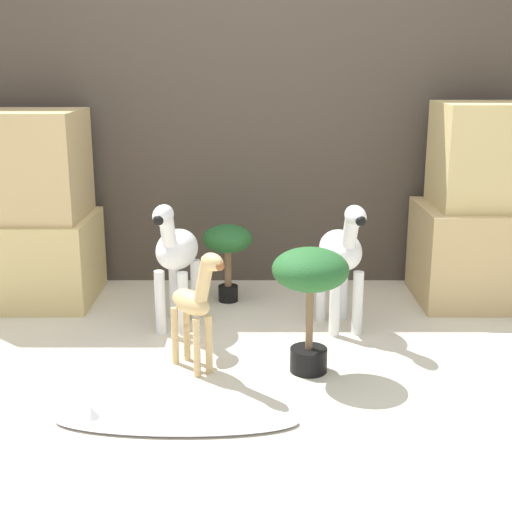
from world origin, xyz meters
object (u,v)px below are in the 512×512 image
object	(u,v)px
potted_palm_front	(225,244)
potted_palm_back	(308,282)
zebra_right	(339,255)
zebra_left	(173,255)
surfboard	(170,420)
giraffe_figurine	(193,303)

from	to	relation	value
potted_palm_front	potted_palm_back	bearing A→B (deg)	-67.76
zebra_right	potted_palm_front	size ratio (longest dim) A/B	1.52
zebra_left	potted_palm_front	xyz separation A→B (m)	(0.25, 0.43, -0.05)
potted_palm_back	zebra_right	bearing A→B (deg)	69.32
potted_palm_front	surfboard	bearing A→B (deg)	-96.27
surfboard	potted_palm_front	bearing A→B (deg)	83.73
giraffe_figurine	potted_palm_back	world-z (taller)	giraffe_figurine
giraffe_figurine	potted_palm_back	size ratio (longest dim) A/B	1.02
zebra_left	surfboard	xyz separation A→B (m)	(0.09, -1.04, -0.39)
zebra_right	potted_palm_back	world-z (taller)	zebra_right
zebra_right	giraffe_figurine	bearing A→B (deg)	-143.20
zebra_left	giraffe_figurine	world-z (taller)	zebra_left
potted_palm_back	giraffe_figurine	bearing A→B (deg)	179.49
giraffe_figurine	potted_palm_back	bearing A→B (deg)	-0.51
zebra_left	giraffe_figurine	size ratio (longest dim) A/B	1.19
zebra_left	surfboard	bearing A→B (deg)	-85.08
potted_palm_front	surfboard	xyz separation A→B (m)	(-0.16, -1.47, -0.33)
zebra_right	giraffe_figurine	distance (m)	0.89
zebra_right	zebra_left	xyz separation A→B (m)	(-0.86, 0.02, 0.00)
zebra_right	potted_palm_back	size ratio (longest dim) A/B	1.21
giraffe_figurine	surfboard	xyz separation A→B (m)	(-0.06, -0.49, -0.31)
potted_palm_front	potted_palm_back	xyz separation A→B (m)	(0.40, -0.98, 0.08)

